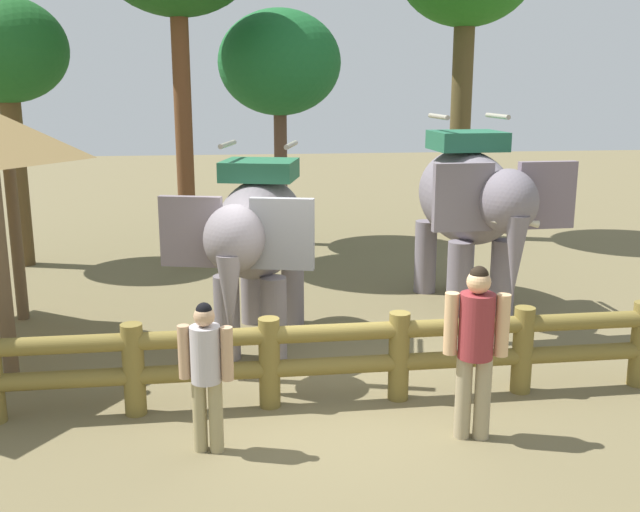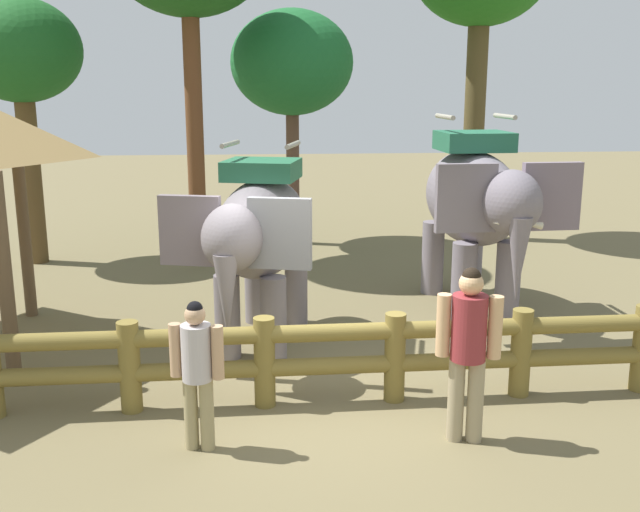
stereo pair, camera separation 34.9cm
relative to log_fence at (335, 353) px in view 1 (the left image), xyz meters
name	(u,v)px [view 1 (the left image)]	position (x,y,z in m)	size (l,w,h in m)	color
ground_plane	(335,403)	(0.00, -0.02, -0.60)	(60.00, 60.00, 0.00)	brown
log_fence	(335,353)	(0.00, 0.00, 0.00)	(7.72, 0.37, 1.05)	olive
elephant_near_left	(258,235)	(-0.79, 2.01, 0.98)	(2.13, 3.37, 2.82)	slate
elephant_center	(470,203)	(2.61, 3.32, 1.15)	(2.08, 3.63, 3.12)	slate
tourist_woman_in_black	(476,340)	(1.30, -1.02, 0.46)	(0.64, 0.43, 1.84)	tan
tourist_man_in_blue	(206,367)	(-1.41, -0.99, 0.30)	(0.54, 0.36, 1.55)	#9C8E62
tree_far_right	(280,64)	(-0.03, 8.69, 3.37)	(2.67, 2.67, 5.15)	brown
tree_deep_back	(6,56)	(-5.33, 7.27, 3.48)	(2.35, 2.35, 5.20)	brown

